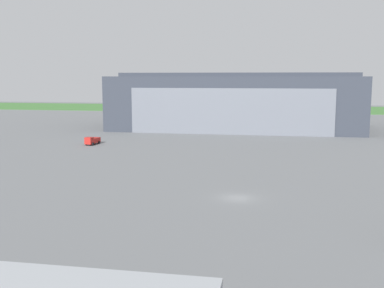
% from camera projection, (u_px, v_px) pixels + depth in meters
% --- Properties ---
extents(ground_plane, '(440.00, 440.00, 0.00)m').
position_uv_depth(ground_plane, '(238.00, 198.00, 62.82)').
color(ground_plane, slate).
extents(grass_field_strip, '(440.00, 56.00, 0.08)m').
position_uv_depth(grass_field_strip, '(266.00, 109.00, 236.96)').
color(grass_field_strip, '#3E7234').
rests_on(grass_field_strip, ground_plane).
extents(maintenance_hangar, '(76.03, 38.72, 17.70)m').
position_uv_depth(maintenance_hangar, '(236.00, 102.00, 149.18)').
color(maintenance_hangar, '#2D333D').
rests_on(maintenance_hangar, ground_plane).
extents(baggage_tug, '(2.53, 5.22, 2.02)m').
position_uv_depth(baggage_tug, '(92.00, 141.00, 112.13)').
color(baggage_tug, '#AD1E19').
rests_on(baggage_tug, ground_plane).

